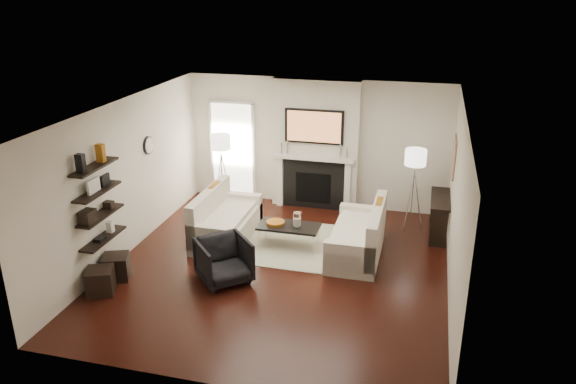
% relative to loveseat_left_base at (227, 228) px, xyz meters
% --- Properties ---
extents(room_envelope, '(6.00, 6.00, 6.00)m').
position_rel_loveseat_left_base_xyz_m(room_envelope, '(1.25, -0.89, 1.14)').
color(room_envelope, black).
rests_on(room_envelope, ground).
extents(chimney_breast, '(1.80, 0.25, 2.70)m').
position_rel_loveseat_left_base_xyz_m(chimney_breast, '(1.25, 1.99, 1.14)').
color(chimney_breast, silver).
rests_on(chimney_breast, floor).
extents(fireplace_surround, '(1.30, 0.02, 1.04)m').
position_rel_loveseat_left_base_xyz_m(fireplace_surround, '(1.25, 1.85, 0.31)').
color(fireplace_surround, black).
rests_on(fireplace_surround, floor).
extents(firebox, '(0.75, 0.02, 0.65)m').
position_rel_loveseat_left_base_xyz_m(firebox, '(1.25, 1.85, 0.24)').
color(firebox, black).
rests_on(firebox, floor).
extents(mantel_pilaster_l, '(0.12, 0.08, 1.10)m').
position_rel_loveseat_left_base_xyz_m(mantel_pilaster_l, '(0.53, 1.82, 0.34)').
color(mantel_pilaster_l, white).
rests_on(mantel_pilaster_l, floor).
extents(mantel_pilaster_r, '(0.12, 0.08, 1.10)m').
position_rel_loveseat_left_base_xyz_m(mantel_pilaster_r, '(1.97, 1.82, 0.34)').
color(mantel_pilaster_r, white).
rests_on(mantel_pilaster_r, floor).
extents(mantel_shelf, '(1.70, 0.18, 0.07)m').
position_rel_loveseat_left_base_xyz_m(mantel_shelf, '(1.25, 1.80, 0.91)').
color(mantel_shelf, white).
rests_on(mantel_shelf, chimney_breast).
extents(tv_body, '(1.20, 0.06, 0.70)m').
position_rel_loveseat_left_base_xyz_m(tv_body, '(1.25, 1.83, 1.57)').
color(tv_body, black).
rests_on(tv_body, chimney_breast).
extents(tv_screen, '(1.10, 0.00, 0.62)m').
position_rel_loveseat_left_base_xyz_m(tv_screen, '(1.25, 1.80, 1.57)').
color(tv_screen, '#BF723F').
rests_on(tv_screen, tv_body).
extents(candlestick_l_tall, '(0.04, 0.04, 0.30)m').
position_rel_loveseat_left_base_xyz_m(candlestick_l_tall, '(0.70, 1.81, 1.09)').
color(candlestick_l_tall, silver).
rests_on(candlestick_l_tall, mantel_shelf).
extents(candlestick_l_short, '(0.04, 0.04, 0.24)m').
position_rel_loveseat_left_base_xyz_m(candlestick_l_short, '(0.57, 1.81, 1.06)').
color(candlestick_l_short, silver).
rests_on(candlestick_l_short, mantel_shelf).
extents(candlestick_r_tall, '(0.04, 0.04, 0.30)m').
position_rel_loveseat_left_base_xyz_m(candlestick_r_tall, '(1.80, 1.81, 1.09)').
color(candlestick_r_tall, silver).
rests_on(candlestick_r_tall, mantel_shelf).
extents(candlestick_r_short, '(0.04, 0.04, 0.24)m').
position_rel_loveseat_left_base_xyz_m(candlestick_r_short, '(1.93, 1.81, 1.06)').
color(candlestick_r_short, silver).
rests_on(candlestick_r_short, mantel_shelf).
extents(hallway_panel, '(0.90, 0.02, 2.10)m').
position_rel_loveseat_left_base_xyz_m(hallway_panel, '(-0.60, 2.09, 0.84)').
color(hallway_panel, white).
rests_on(hallway_panel, floor).
extents(door_trim_l, '(0.06, 0.06, 2.16)m').
position_rel_loveseat_left_base_xyz_m(door_trim_l, '(-1.08, 2.07, 0.84)').
color(door_trim_l, white).
rests_on(door_trim_l, floor).
extents(door_trim_r, '(0.06, 0.06, 2.16)m').
position_rel_loveseat_left_base_xyz_m(door_trim_r, '(-0.12, 2.07, 0.84)').
color(door_trim_r, white).
rests_on(door_trim_r, floor).
extents(door_trim_top, '(1.02, 0.06, 0.06)m').
position_rel_loveseat_left_base_xyz_m(door_trim_top, '(-0.60, 2.07, 1.92)').
color(door_trim_top, white).
rests_on(door_trim_top, wall_back).
extents(rug, '(2.60, 2.00, 0.01)m').
position_rel_loveseat_left_base_xyz_m(rug, '(1.27, 0.07, -0.20)').
color(rug, '#B4B093').
rests_on(rug, floor).
extents(loveseat_left_base, '(0.85, 1.80, 0.42)m').
position_rel_loveseat_left_base_xyz_m(loveseat_left_base, '(0.00, 0.00, 0.00)').
color(loveseat_left_base, beige).
rests_on(loveseat_left_base, floor).
extents(loveseat_left_back, '(0.18, 1.80, 0.80)m').
position_rel_loveseat_left_base_xyz_m(loveseat_left_back, '(-0.33, 0.00, 0.32)').
color(loveseat_left_back, beige).
rests_on(loveseat_left_back, floor).
extents(loveseat_left_arm_n, '(0.85, 0.18, 0.60)m').
position_rel_loveseat_left_base_xyz_m(loveseat_left_arm_n, '(0.00, -0.81, 0.09)').
color(loveseat_left_arm_n, beige).
rests_on(loveseat_left_arm_n, floor).
extents(loveseat_left_arm_s, '(0.85, 0.18, 0.60)m').
position_rel_loveseat_left_base_xyz_m(loveseat_left_arm_s, '(0.00, 0.81, 0.09)').
color(loveseat_left_arm_s, beige).
rests_on(loveseat_left_arm_s, floor).
extents(loveseat_left_cushion, '(0.63, 1.44, 0.10)m').
position_rel_loveseat_left_base_xyz_m(loveseat_left_cushion, '(0.05, -0.00, 0.26)').
color(loveseat_left_cushion, beige).
rests_on(loveseat_left_cushion, loveseat_left_base).
extents(pillow_left_orange, '(0.10, 0.42, 0.42)m').
position_rel_loveseat_left_base_xyz_m(pillow_left_orange, '(-0.33, 0.30, 0.52)').
color(pillow_left_orange, '#995B12').
rests_on(pillow_left_orange, loveseat_left_cushion).
extents(pillow_left_charcoal, '(0.10, 0.40, 0.40)m').
position_rel_loveseat_left_base_xyz_m(pillow_left_charcoal, '(-0.33, -0.30, 0.51)').
color(pillow_left_charcoal, black).
rests_on(pillow_left_charcoal, loveseat_left_cushion).
extents(loveseat_right_base, '(0.85, 1.80, 0.42)m').
position_rel_loveseat_left_base_xyz_m(loveseat_right_base, '(2.43, -0.06, 0.00)').
color(loveseat_right_base, beige).
rests_on(loveseat_right_base, floor).
extents(loveseat_right_back, '(0.18, 1.80, 0.80)m').
position_rel_loveseat_left_base_xyz_m(loveseat_right_back, '(2.77, -0.06, 0.32)').
color(loveseat_right_back, beige).
rests_on(loveseat_right_back, floor).
extents(loveseat_right_arm_n, '(0.85, 0.18, 0.60)m').
position_rel_loveseat_left_base_xyz_m(loveseat_right_arm_n, '(2.43, -0.87, 0.09)').
color(loveseat_right_arm_n, beige).
rests_on(loveseat_right_arm_n, floor).
extents(loveseat_right_arm_s, '(0.85, 0.18, 0.60)m').
position_rel_loveseat_left_base_xyz_m(loveseat_right_arm_s, '(2.43, 0.75, 0.09)').
color(loveseat_right_arm_s, beige).
rests_on(loveseat_right_arm_s, floor).
extents(loveseat_right_cushion, '(0.63, 1.44, 0.10)m').
position_rel_loveseat_left_base_xyz_m(loveseat_right_cushion, '(2.38, -0.06, 0.26)').
color(loveseat_right_cushion, beige).
rests_on(loveseat_right_cushion, loveseat_right_base).
extents(pillow_right_orange, '(0.10, 0.42, 0.42)m').
position_rel_loveseat_left_base_xyz_m(pillow_right_orange, '(2.77, 0.24, 0.52)').
color(pillow_right_orange, '#995B12').
rests_on(pillow_right_orange, loveseat_right_cushion).
extents(pillow_right_charcoal, '(0.10, 0.40, 0.40)m').
position_rel_loveseat_left_base_xyz_m(pillow_right_charcoal, '(2.77, -0.36, 0.51)').
color(pillow_right_charcoal, black).
rests_on(pillow_right_charcoal, loveseat_right_cushion).
extents(coffee_table, '(1.10, 0.55, 0.04)m').
position_rel_loveseat_left_base_xyz_m(coffee_table, '(1.21, -0.06, 0.19)').
color(coffee_table, black).
rests_on(coffee_table, floor).
extents(coffee_leg_nw, '(0.02, 0.02, 0.38)m').
position_rel_loveseat_left_base_xyz_m(coffee_leg_nw, '(0.71, -0.28, -0.02)').
color(coffee_leg_nw, silver).
rests_on(coffee_leg_nw, floor).
extents(coffee_leg_ne, '(0.02, 0.02, 0.38)m').
position_rel_loveseat_left_base_xyz_m(coffee_leg_ne, '(1.71, -0.28, -0.02)').
color(coffee_leg_ne, silver).
rests_on(coffee_leg_ne, floor).
extents(coffee_leg_sw, '(0.02, 0.02, 0.38)m').
position_rel_loveseat_left_base_xyz_m(coffee_leg_sw, '(0.71, 0.16, -0.02)').
color(coffee_leg_sw, silver).
rests_on(coffee_leg_sw, floor).
extents(coffee_leg_se, '(0.02, 0.02, 0.38)m').
position_rel_loveseat_left_base_xyz_m(coffee_leg_se, '(1.71, 0.16, -0.02)').
color(coffee_leg_se, silver).
rests_on(coffee_leg_se, floor).
extents(hurricane_glass, '(0.14, 0.14, 0.25)m').
position_rel_loveseat_left_base_xyz_m(hurricane_glass, '(1.36, -0.06, 0.35)').
color(hurricane_glass, white).
rests_on(hurricane_glass, coffee_table).
extents(hurricane_candle, '(0.11, 0.11, 0.17)m').
position_rel_loveseat_left_base_xyz_m(hurricane_candle, '(1.36, -0.06, 0.29)').
color(hurricane_candle, white).
rests_on(hurricane_candle, coffee_table).
extents(copper_bowl, '(0.34, 0.34, 0.06)m').
position_rel_loveseat_left_base_xyz_m(copper_bowl, '(0.96, -0.06, 0.24)').
color(copper_bowl, orange).
rests_on(copper_bowl, coffee_table).
extents(armchair, '(1.05, 1.05, 0.79)m').
position_rel_loveseat_left_base_xyz_m(armchair, '(0.51, -1.50, 0.18)').
color(armchair, black).
rests_on(armchair, floor).
extents(lamp_left_post, '(0.02, 0.02, 1.20)m').
position_rel_loveseat_left_base_xyz_m(lamp_left_post, '(-0.60, 1.38, 0.39)').
color(lamp_left_post, silver).
rests_on(lamp_left_post, floor).
extents(lamp_left_shade, '(0.40, 0.40, 0.30)m').
position_rel_loveseat_left_base_xyz_m(lamp_left_shade, '(-0.60, 1.38, 1.24)').
color(lamp_left_shade, white).
rests_on(lamp_left_shade, lamp_left_post).
extents(lamp_left_leg_a, '(0.25, 0.02, 1.23)m').
position_rel_loveseat_left_base_xyz_m(lamp_left_leg_a, '(-0.49, 1.38, 0.39)').
color(lamp_left_leg_a, silver).
rests_on(lamp_left_leg_a, floor).
extents(lamp_left_leg_b, '(0.14, 0.22, 1.23)m').
position_rel_loveseat_left_base_xyz_m(lamp_left_leg_b, '(-0.65, 1.48, 0.39)').
color(lamp_left_leg_b, silver).
rests_on(lamp_left_leg_b, floor).
extents(lamp_left_leg_c, '(0.14, 0.22, 1.23)m').
position_rel_loveseat_left_base_xyz_m(lamp_left_leg_c, '(-0.65, 1.29, 0.39)').
color(lamp_left_leg_c, silver).
rests_on(lamp_left_leg_c, floor).
extents(lamp_right_post, '(0.02, 0.02, 1.20)m').
position_rel_loveseat_left_base_xyz_m(lamp_right_post, '(3.30, 1.30, 0.39)').
color(lamp_right_post, silver).
rests_on(lamp_right_post, floor).
extents(lamp_right_shade, '(0.40, 0.40, 0.30)m').
position_rel_loveseat_left_base_xyz_m(lamp_right_shade, '(3.30, 1.30, 1.24)').
color(lamp_right_shade, white).
rests_on(lamp_right_shade, lamp_right_post).
extents(lamp_right_leg_a, '(0.25, 0.02, 1.23)m').
position_rel_loveseat_left_base_xyz_m(lamp_right_leg_a, '(3.41, 1.30, 0.39)').
color(lamp_right_leg_a, silver).
rests_on(lamp_right_leg_a, floor).
extents(lamp_right_leg_b, '(0.14, 0.22, 1.23)m').
position_rel_loveseat_left_base_xyz_m(lamp_right_leg_b, '(3.25, 1.40, 0.39)').
color(lamp_right_leg_b, silver).
rests_on(lamp_right_leg_b, floor).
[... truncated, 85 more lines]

